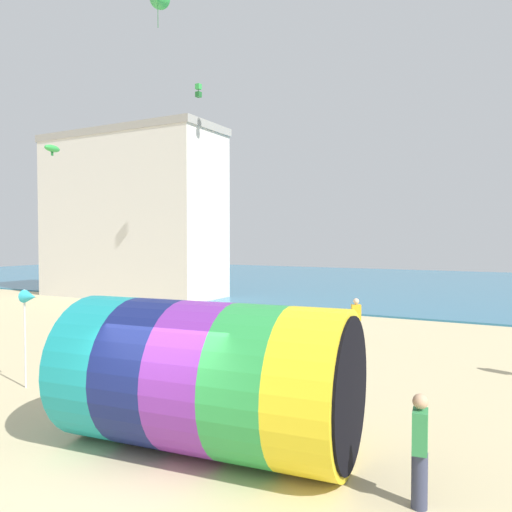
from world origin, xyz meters
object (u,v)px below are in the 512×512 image
at_px(kite_handler, 420,450).
at_px(beach_flag, 29,301).
at_px(kite_green_parafoil, 52,148).
at_px(kite_green_box, 198,91).
at_px(giant_inflatable_tube, 208,377).
at_px(bystander_near_water, 356,319).

relative_size(kite_handler, beach_flag, 0.65).
bearing_deg(kite_green_parafoil, beach_flag, -47.60).
bearing_deg(kite_green_box, giant_inflatable_tube, -54.84).
bearing_deg(kite_handler, bystander_near_water, 111.16).
height_order(giant_inflatable_tube, bystander_near_water, giant_inflatable_tube).
bearing_deg(giant_inflatable_tube, kite_green_box, 125.16).
xyz_separation_m(kite_green_parafoil, beach_flag, (3.08, -3.38, -4.89)).
bearing_deg(kite_handler, kite_green_parafoil, 161.04).
distance_m(kite_handler, beach_flag, 10.57).
bearing_deg(kite_green_box, bystander_near_water, -17.19).
relative_size(giant_inflatable_tube, kite_green_parafoil, 7.26).
relative_size(kite_green_box, beach_flag, 0.27).
xyz_separation_m(kite_handler, bystander_near_water, (-4.42, 11.42, -0.01)).
xyz_separation_m(giant_inflatable_tube, kite_handler, (3.94, -0.19, -0.54)).
bearing_deg(kite_green_parafoil, kite_handler, -18.96).
height_order(giant_inflatable_tube, kite_green_box, kite_green_box).
xyz_separation_m(bystander_near_water, beach_flag, (-5.97, -10.17, 1.50)).
distance_m(kite_green_box, beach_flag, 16.56).
distance_m(kite_green_box, bystander_near_water, 14.82).
bearing_deg(kite_handler, beach_flag, 173.13).
distance_m(giant_inflatable_tube, beach_flag, 6.61).
bearing_deg(kite_green_parafoil, giant_inflatable_tube, -24.94).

